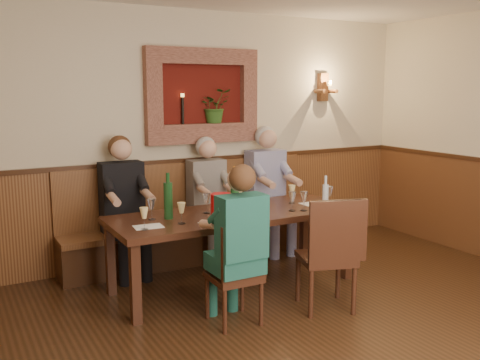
% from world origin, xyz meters
% --- Properties ---
extents(room_shell, '(6.04, 6.04, 2.82)m').
position_xyz_m(room_shell, '(0.00, 0.00, 1.89)').
color(room_shell, beige).
rests_on(room_shell, ground).
extents(wainscoting, '(6.02, 6.02, 1.15)m').
position_xyz_m(wainscoting, '(0.00, -0.00, 0.59)').
color(wainscoting, '#512C17').
rests_on(wainscoting, ground).
extents(wall_niche, '(1.36, 0.30, 1.06)m').
position_xyz_m(wall_niche, '(0.24, 2.94, 1.81)').
color(wall_niche, '#50100B').
rests_on(wall_niche, ground).
extents(wall_sconce, '(0.25, 0.20, 0.35)m').
position_xyz_m(wall_sconce, '(1.90, 2.93, 1.94)').
color(wall_sconce, '#512C17').
rests_on(wall_sconce, ground).
extents(dining_table, '(2.40, 0.90, 0.75)m').
position_xyz_m(dining_table, '(0.00, 1.85, 0.68)').
color(dining_table, '#34180F').
rests_on(dining_table, ground).
extents(bench, '(3.00, 0.45, 1.11)m').
position_xyz_m(bench, '(0.00, 2.79, 0.33)').
color(bench, '#381E0F').
rests_on(bench, ground).
extents(chair_near_left, '(0.40, 0.40, 0.88)m').
position_xyz_m(chair_near_left, '(-0.40, 1.10, 0.26)').
color(chair_near_left, '#34180F').
rests_on(chair_near_left, ground).
extents(chair_near_right, '(0.57, 0.57, 1.02)m').
position_xyz_m(chair_near_right, '(0.45, 0.97, 0.30)').
color(chair_near_right, '#34180F').
rests_on(chair_near_right, ground).
extents(person_bench_left, '(0.43, 0.53, 1.46)m').
position_xyz_m(person_bench_left, '(-0.82, 2.69, 0.61)').
color(person_bench_left, black).
rests_on(person_bench_left, ground).
extents(person_bench_mid, '(0.41, 0.50, 1.41)m').
position_xyz_m(person_bench_mid, '(0.15, 2.69, 0.58)').
color(person_bench_mid, '#585551').
rests_on(person_bench_mid, ground).
extents(person_bench_right, '(0.45, 0.55, 1.50)m').
position_xyz_m(person_bench_right, '(0.94, 2.69, 0.62)').
color(person_bench_right, navy).
rests_on(person_bench_right, ground).
extents(person_chair_front, '(0.39, 0.48, 1.35)m').
position_xyz_m(person_chair_front, '(-0.40, 1.07, 0.56)').
color(person_chair_front, '#174851').
rests_on(person_chair_front, ground).
extents(spittoon_bucket, '(0.25, 0.25, 0.22)m').
position_xyz_m(spittoon_bucket, '(-0.19, 1.73, 0.86)').
color(spittoon_bucket, red).
rests_on(spittoon_bucket, dining_table).
extents(wine_bottle_green_a, '(0.10, 0.10, 0.45)m').
position_xyz_m(wine_bottle_green_a, '(0.01, 1.84, 0.94)').
color(wine_bottle_green_a, '#19471E').
rests_on(wine_bottle_green_a, dining_table).
extents(wine_bottle_green_b, '(0.09, 0.09, 0.43)m').
position_xyz_m(wine_bottle_green_b, '(-0.65, 1.90, 0.93)').
color(wine_bottle_green_b, '#19471E').
rests_on(wine_bottle_green_b, dining_table).
extents(water_bottle, '(0.07, 0.07, 0.33)m').
position_xyz_m(water_bottle, '(0.86, 1.53, 0.88)').
color(water_bottle, silver).
rests_on(water_bottle, dining_table).
extents(tasting_sheet_a, '(0.26, 0.20, 0.00)m').
position_xyz_m(tasting_sheet_a, '(-0.91, 1.72, 0.75)').
color(tasting_sheet_a, white).
rests_on(tasting_sheet_a, dining_table).
extents(tasting_sheet_b, '(0.35, 0.29, 0.00)m').
position_xyz_m(tasting_sheet_b, '(0.02, 1.62, 0.75)').
color(tasting_sheet_b, white).
rests_on(tasting_sheet_b, dining_table).
extents(tasting_sheet_c, '(0.31, 0.22, 0.00)m').
position_xyz_m(tasting_sheet_c, '(0.94, 1.76, 0.75)').
color(tasting_sheet_c, white).
rests_on(tasting_sheet_c, dining_table).
extents(tasting_sheet_d, '(0.32, 0.26, 0.00)m').
position_xyz_m(tasting_sheet_d, '(-0.32, 1.57, 0.75)').
color(tasting_sheet_d, white).
rests_on(tasting_sheet_d, dining_table).
extents(wine_glass_0, '(0.08, 0.08, 0.19)m').
position_xyz_m(wine_glass_0, '(-0.97, 1.64, 0.85)').
color(wine_glass_0, '#FFE998').
rests_on(wine_glass_0, dining_table).
extents(wine_glass_1, '(0.08, 0.08, 0.19)m').
position_xyz_m(wine_glass_1, '(-0.80, 1.95, 0.85)').
color(wine_glass_1, white).
rests_on(wine_glass_1, dining_table).
extents(wine_glass_2, '(0.08, 0.08, 0.19)m').
position_xyz_m(wine_glass_2, '(-0.62, 1.68, 0.85)').
color(wine_glass_2, '#FFE998').
rests_on(wine_glass_2, dining_table).
extents(wine_glass_3, '(0.08, 0.08, 0.19)m').
position_xyz_m(wine_glass_3, '(-0.24, 1.94, 0.85)').
color(wine_glass_3, white).
rests_on(wine_glass_3, dining_table).
extents(wine_glass_4, '(0.08, 0.08, 0.19)m').
position_xyz_m(wine_glass_4, '(-0.05, 1.72, 0.85)').
color(wine_glass_4, '#FFE998').
rests_on(wine_glass_4, dining_table).
extents(wine_glass_5, '(0.08, 0.08, 0.19)m').
position_xyz_m(wine_glass_5, '(0.13, 1.98, 0.85)').
color(wine_glass_5, '#FFE998').
rests_on(wine_glass_5, dining_table).
extents(wine_glass_6, '(0.08, 0.08, 0.19)m').
position_xyz_m(wine_glass_6, '(0.53, 1.62, 0.85)').
color(wine_glass_6, white).
rests_on(wine_glass_6, dining_table).
extents(wine_glass_7, '(0.08, 0.08, 0.19)m').
position_xyz_m(wine_glass_7, '(0.73, 1.92, 0.85)').
color(wine_glass_7, '#FFE998').
rests_on(wine_glass_7, dining_table).
extents(wine_glass_8, '(0.08, 0.08, 0.19)m').
position_xyz_m(wine_glass_8, '(1.03, 1.67, 0.85)').
color(wine_glass_8, white).
rests_on(wine_glass_8, dining_table).
extents(wine_glass_9, '(0.08, 0.08, 0.19)m').
position_xyz_m(wine_glass_9, '(-0.15, 1.54, 0.85)').
color(wine_glass_9, '#FFE998').
rests_on(wine_glass_9, dining_table).
extents(wine_glass_10, '(0.08, 0.08, 0.19)m').
position_xyz_m(wine_glass_10, '(0.08, 1.79, 0.85)').
color(wine_glass_10, white).
rests_on(wine_glass_10, dining_table).
extents(wine_glass_11, '(0.08, 0.08, 0.19)m').
position_xyz_m(wine_glass_11, '(0.63, 1.57, 0.85)').
color(wine_glass_11, white).
rests_on(wine_glass_11, dining_table).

